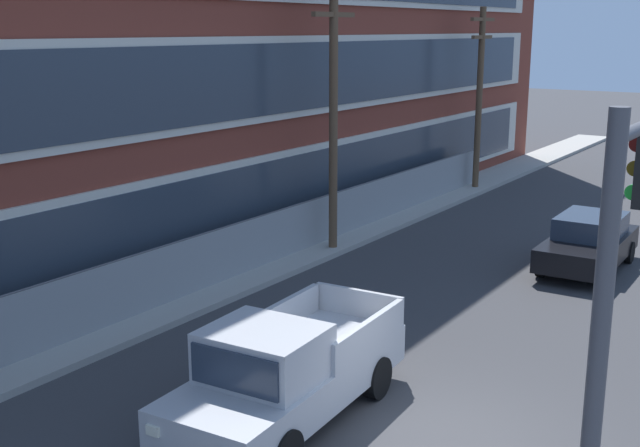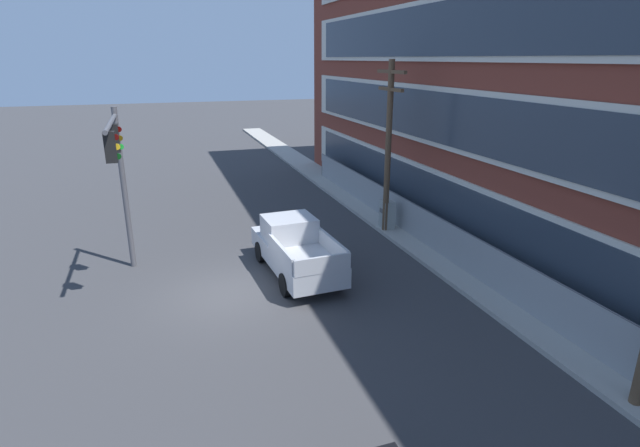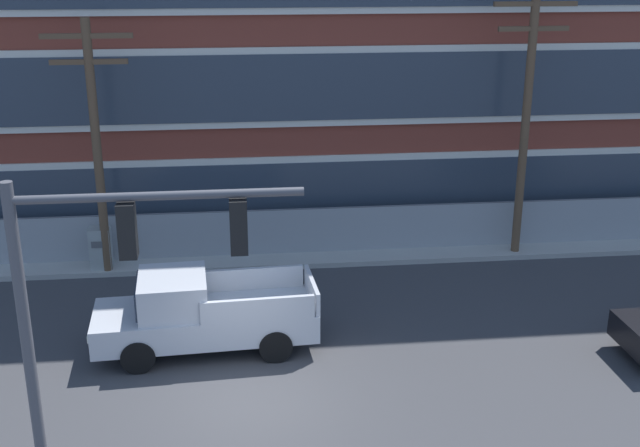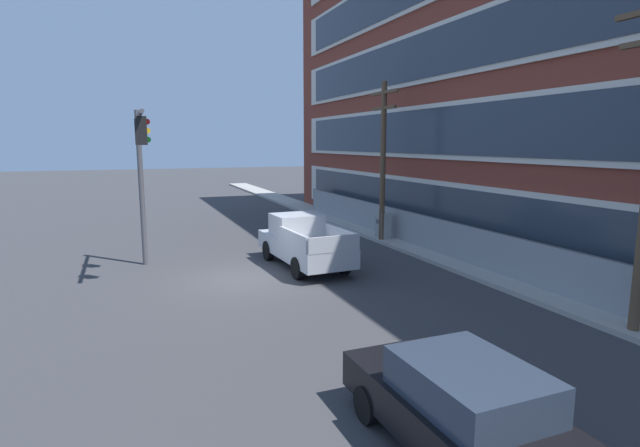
% 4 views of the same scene
% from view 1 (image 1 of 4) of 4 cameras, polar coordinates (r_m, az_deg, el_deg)
% --- Properties ---
extents(ground_plane, '(160.00, 160.00, 0.00)m').
position_cam_1_polar(ground_plane, '(14.10, 9.72, -14.89)').
color(ground_plane, '#38383A').
extents(sidewalk_building_side, '(80.00, 1.91, 0.16)m').
position_cam_1_polar(sidewalk_building_side, '(18.78, -14.99, -7.44)').
color(sidewalk_building_side, '#9E9B93').
rests_on(sidewalk_building_side, ground).
extents(chain_link_fence, '(36.55, 0.06, 1.63)m').
position_cam_1_polar(chain_link_fence, '(20.41, -9.48, -3.22)').
color(chain_link_fence, gray).
rests_on(chain_link_fence, ground).
extents(traffic_signal_mast, '(4.63, 0.43, 6.00)m').
position_cam_1_polar(traffic_signal_mast, '(9.60, 21.45, -2.33)').
color(traffic_signal_mast, '#4C4C51').
rests_on(traffic_signal_mast, ground).
extents(pickup_truck_silver, '(5.48, 2.32, 1.96)m').
position_cam_1_polar(pickup_truck_silver, '(14.02, -2.51, -10.60)').
color(pickup_truck_silver, '#B2B5BA').
rests_on(pickup_truck_silver, ground).
extents(sedan_black, '(4.46, 2.01, 1.56)m').
position_cam_1_polar(sedan_black, '(24.02, 18.55, -1.26)').
color(sedan_black, black).
rests_on(sedan_black, ground).
extents(utility_pole_midblock, '(2.48, 0.26, 8.30)m').
position_cam_1_polar(utility_pole_midblock, '(23.92, 0.96, 8.67)').
color(utility_pole_midblock, brown).
rests_on(utility_pole_midblock, ground).
extents(utility_pole_far_east, '(2.19, 0.26, 7.57)m').
position_cam_1_polar(utility_pole_far_east, '(34.24, 11.27, 9.21)').
color(utility_pole_far_east, brown).
rests_on(utility_pole_far_east, ground).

